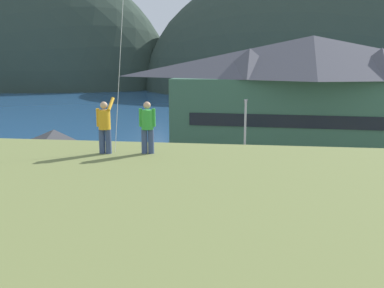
{
  "coord_description": "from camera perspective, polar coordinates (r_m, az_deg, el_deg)",
  "views": [
    {
      "loc": [
        3.55,
        -21.39,
        9.58
      ],
      "look_at": [
        -0.58,
        9.0,
        3.52
      ],
      "focal_mm": 41.41,
      "sensor_mm": 36.0,
      "label": 1
    }
  ],
  "objects": [
    {
      "name": "bay_water",
      "position": [
        82.02,
        5.22,
        4.45
      ],
      "size": [
        360.0,
        84.0,
        0.03
      ],
      "primitive_type": "cube",
      "color": "navy",
      "rests_on": "ground"
    },
    {
      "name": "person_companion",
      "position": [
        14.78,
        -5.76,
        2.35
      ],
      "size": [
        0.55,
        0.4,
        1.74
      ],
      "color": "#384770",
      "rests_on": "grassy_hill_foreground"
    },
    {
      "name": "moored_boat_inner_slip",
      "position": [
        53.73,
        0.74,
        1.7
      ],
      "size": [
        3.1,
        7.42,
        2.16
      ],
      "color": "#A8A399",
      "rests_on": "ground"
    },
    {
      "name": "parking_light_pole",
      "position": [
        32.46,
        6.83,
        0.91
      ],
      "size": [
        0.24,
        0.78,
        6.41
      ],
      "color": "#ADADB2",
      "rests_on": "parking_lot_pad"
    },
    {
      "name": "person_kite_flyer",
      "position": [
        14.99,
        -11.19,
        2.38
      ],
      "size": [
        0.51,
        0.66,
        1.86
      ],
      "color": "#384770",
      "rests_on": "grassy_hill_foreground"
    },
    {
      "name": "harbor_lodge",
      "position": [
        42.29,
        15.03,
        6.02
      ],
      "size": [
        26.71,
        10.57,
        11.44
      ],
      "color": "#38604C",
      "rests_on": "ground"
    },
    {
      "name": "far_hill_east_peak",
      "position": [
        135.6,
        15.59,
        6.73
      ],
      "size": [
        100.96,
        72.04,
        73.73
      ],
      "primitive_type": "ellipsoid",
      "color": "#2D3D33",
      "rests_on": "ground"
    },
    {
      "name": "ground_plane",
      "position": [
        23.7,
        -1.59,
        -12.66
      ],
      "size": [
        600.0,
        600.0,
        0.0
      ],
      "primitive_type": "plane",
      "color": "#66604C"
    },
    {
      "name": "parking_lot_pad",
      "position": [
        28.28,
        0.07,
        -8.51
      ],
      "size": [
        40.0,
        20.0,
        0.1
      ],
      "primitive_type": "cube",
      "color": "gray",
      "rests_on": "ground"
    },
    {
      "name": "storage_shed_near_lot",
      "position": [
        29.16,
        -17.09,
        -3.02
      ],
      "size": [
        6.2,
        5.7,
        5.15
      ],
      "color": "#474C56",
      "rests_on": "ground"
    },
    {
      "name": "parked_car_lone_by_shed",
      "position": [
        25.23,
        20.77,
        -9.3
      ],
      "size": [
        4.3,
        2.25,
        1.82
      ],
      "color": "slate",
      "rests_on": "parking_lot_pad"
    },
    {
      "name": "far_hill_center_saddle",
      "position": [
        142.35,
        15.56,
        6.93
      ],
      "size": [
        101.96,
        72.6,
        51.13
      ],
      "primitive_type": "ellipsoid",
      "color": "#2D3D33",
      "rests_on": "ground"
    },
    {
      "name": "wharf_dock",
      "position": [
        53.84,
        4.47,
        1.28
      ],
      "size": [
        3.2,
        11.78,
        0.7
      ],
      "color": "#70604C",
      "rests_on": "ground"
    },
    {
      "name": "parked_car_mid_row_center",
      "position": [
        23.49,
        4.28,
        -10.1
      ],
      "size": [
        4.25,
        2.16,
        1.82
      ],
      "color": "#236633",
      "rests_on": "parking_lot_pad"
    },
    {
      "name": "moored_boat_outer_mooring",
      "position": [
        51.83,
        8.16,
        1.23
      ],
      "size": [
        2.45,
        6.98,
        2.16
      ],
      "color": "silver",
      "rests_on": "ground"
    },
    {
      "name": "moored_boat_wharfside",
      "position": [
        51.38,
        0.41,
        1.26
      ],
      "size": [
        2.43,
        7.23,
        2.16
      ],
      "color": "#23564C",
      "rests_on": "ground"
    }
  ]
}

